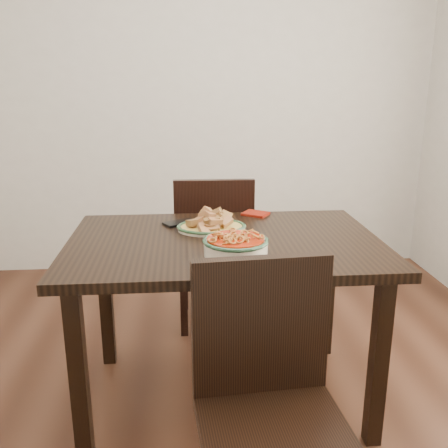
{
  "coord_description": "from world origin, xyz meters",
  "views": [
    {
      "loc": [
        -0.06,
        -1.89,
        1.39
      ],
      "look_at": [
        0.11,
        0.08,
        0.81
      ],
      "focal_mm": 40.0,
      "sensor_mm": 36.0,
      "label": 1
    }
  ],
  "objects": [
    {
      "name": "chair_far",
      "position": [
        0.1,
        0.73,
        0.5
      ],
      "size": [
        0.43,
        0.43,
        0.89
      ],
      "rotation": [
        0.0,
        0.0,
        3.13
      ],
      "color": "black",
      "rests_on": "ground"
    },
    {
      "name": "fish_plate",
      "position": [
        0.06,
        0.2,
        0.79
      ],
      "size": [
        0.3,
        0.23,
        0.11
      ],
      "color": "beige",
      "rests_on": "dining_table"
    },
    {
      "name": "wall_front",
      "position": [
        0.0,
        -1.75,
        1.3
      ],
      "size": [
        3.5,
        0.1,
        2.6
      ],
      "primitive_type": "cube",
      "color": "beige",
      "rests_on": "ground"
    },
    {
      "name": "floor",
      "position": [
        0.0,
        0.0,
        0.0
      ],
      "size": [
        3.5,
        3.5,
        0.0
      ],
      "primitive_type": "plane",
      "color": "#341B10",
      "rests_on": "ground"
    },
    {
      "name": "noodle_bowl",
      "position": [
        0.13,
        -0.13,
        0.79
      ],
      "size": [
        0.25,
        0.25,
        0.08
      ],
      "color": "beige",
      "rests_on": "dining_table"
    },
    {
      "name": "napkin",
      "position": [
        0.29,
        0.43,
        0.76
      ],
      "size": [
        0.15,
        0.14,
        0.01
      ],
      "primitive_type": "cube",
      "rotation": [
        0.0,
        0.0,
        -0.58
      ],
      "color": "maroon",
      "rests_on": "dining_table"
    },
    {
      "name": "chair_near",
      "position": [
        0.17,
        -0.65,
        0.5
      ],
      "size": [
        0.45,
        0.45,
        0.89
      ],
      "rotation": [
        0.0,
        0.0,
        0.08
      ],
      "color": "black",
      "rests_on": "ground"
    },
    {
      "name": "smartphone",
      "position": [
        -0.08,
        0.31,
        0.76
      ],
      "size": [
        0.16,
        0.14,
        0.01
      ],
      "primitive_type": "cube",
      "rotation": [
        0.0,
        0.0,
        0.52
      ],
      "color": "black",
      "rests_on": "dining_table"
    },
    {
      "name": "dining_table",
      "position": [
        0.11,
        0.06,
        0.66
      ],
      "size": [
        1.29,
        0.86,
        0.75
      ],
      "color": "black",
      "rests_on": "ground"
    },
    {
      "name": "wall_back",
      "position": [
        0.0,
        1.75,
        1.3
      ],
      "size": [
        3.5,
        0.1,
        2.6
      ],
      "primitive_type": "cube",
      "color": "beige",
      "rests_on": "ground"
    }
  ]
}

